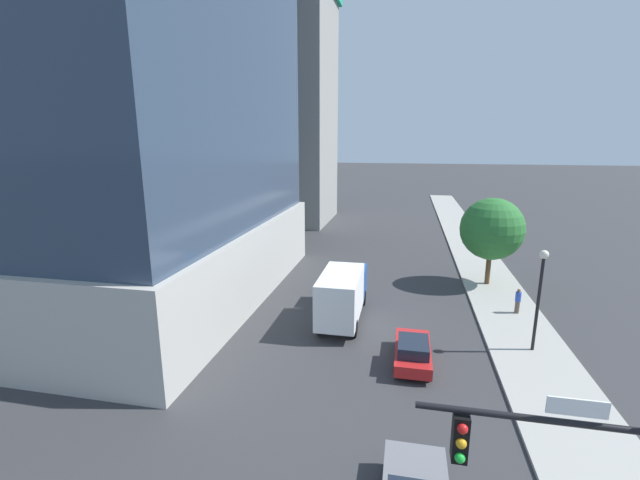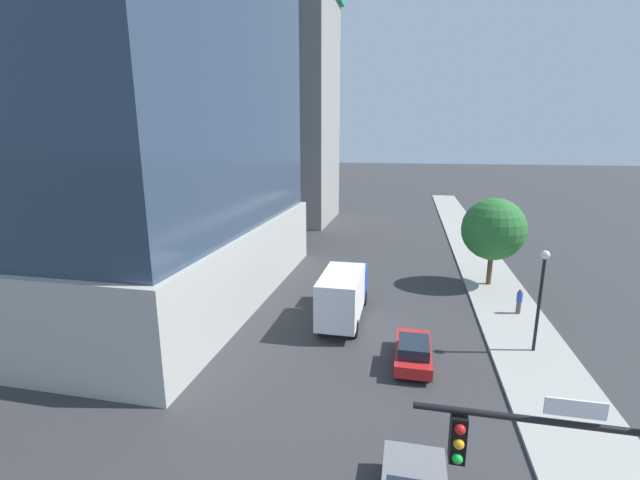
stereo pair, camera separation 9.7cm
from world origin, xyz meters
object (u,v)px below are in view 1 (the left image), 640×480
traffic_light_pole (567,480)px  pedestrian_blue_shirt (518,301)px  construction_building (272,90)px  car_red (413,351)px  street_tree (492,229)px  box_truck (343,292)px  street_lamp (540,285)px

traffic_light_pole → pedestrian_blue_shirt: 19.52m
construction_building → car_red: (18.34, -35.95, -16.35)m
street_tree → box_truck: bearing=-139.1°
street_tree → car_red: street_tree is taller
box_truck → pedestrian_blue_shirt: (10.64, 2.95, -0.84)m
box_truck → construction_building: bearing=114.2°
street_lamp → car_red: 7.24m
traffic_light_pole → street_lamp: (3.38, 13.93, -0.48)m
box_truck → street_lamp: bearing=-11.0°
construction_building → street_lamp: bearing=-53.9°
street_lamp → box_truck: (-10.28, 2.01, -1.89)m
pedestrian_blue_shirt → construction_building: bearing=131.0°
traffic_light_pole → box_truck: (-6.90, 15.93, -2.37)m
construction_building → street_tree: size_ratio=5.84×
street_lamp → pedestrian_blue_shirt: 5.67m
pedestrian_blue_shirt → traffic_light_pole: bearing=-101.2°
street_tree → traffic_light_pole: bearing=-96.7°
pedestrian_blue_shirt → box_truck: bearing=-164.5°
construction_building → traffic_light_pole: construction_building is taller
car_red → construction_building: bearing=117.0°
box_truck → street_tree: bearing=40.9°
traffic_light_pole → street_tree: size_ratio=0.93×
car_red → pedestrian_blue_shirt: size_ratio=2.60×
traffic_light_pole → street_lamp: traffic_light_pole is taller
street_lamp → street_tree: street_tree is taller
construction_building → car_red: construction_building is taller
street_lamp → car_red: street_lamp is taller
construction_building → traffic_light_pole: bearing=-66.0°
car_red → box_truck: (-4.16, 4.46, 1.10)m
street_tree → pedestrian_blue_shirt: bearing=-81.2°
traffic_light_pole → pedestrian_blue_shirt: size_ratio=3.81×
construction_building → box_truck: construction_building is taller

